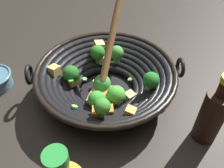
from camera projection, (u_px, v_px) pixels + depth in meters
ground_plane at (106, 93)px, 0.67m from camera, size 4.00×4.00×0.00m
wok at (106, 78)px, 0.63m from camera, size 0.37×0.37×0.26m
soy_sauce_bottle at (212, 115)px, 0.52m from camera, size 0.05×0.05×0.19m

